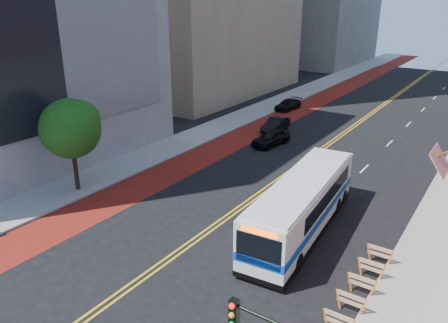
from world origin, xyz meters
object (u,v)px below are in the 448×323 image
street_tree (71,126)px  transit_bus (303,204)px  car_c (288,105)px  car_a (271,138)px  car_b (276,125)px

street_tree → transit_bus: 16.66m
transit_bus → car_c: (-13.98, 26.76, -1.15)m
car_a → street_tree: bearing=-101.2°
car_a → car_c: bearing=119.8°
transit_bus → car_b: transit_bus is taller
street_tree → car_c: (1.94, 30.51, -4.28)m
street_tree → car_a: 18.82m
street_tree → car_a: bearing=68.5°
transit_bus → car_a: 16.23m
street_tree → transit_bus: size_ratio=0.53×
car_a → car_c: 14.25m
street_tree → transit_bus: street_tree is taller
transit_bus → car_a: (-9.20, 13.33, -1.03)m
street_tree → car_c: bearing=86.4°
car_a → car_b: 4.61m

